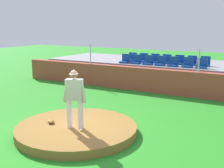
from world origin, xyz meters
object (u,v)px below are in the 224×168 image
fielding_glove (51,122)px  stadium_chair_2 (148,62)px  pitcher (74,94)px  stadium_chair_5 (188,64)px  stadium_chair_4 (173,63)px  stadium_chair_8 (143,59)px  stadium_chair_13 (205,63)px  stadium_chair_9 (155,60)px  stadium_chair_12 (192,62)px  stadium_chair_10 (166,61)px  stadium_chair_1 (136,61)px  baseball (81,130)px  stadium_chair_11 (179,61)px  stadium_chair_7 (132,58)px  stadium_chair_0 (125,60)px  stadium_chair_3 (161,62)px  stadium_chair_6 (202,65)px

fielding_glove → stadium_chair_2: 7.75m
pitcher → fielding_glove: size_ratio=5.91×
stadium_chair_5 → pitcher: bearing=80.2°
stadium_chair_4 → stadium_chair_5: same height
stadium_chair_8 → stadium_chair_13: same height
stadium_chair_2 → stadium_chair_5: bearing=-179.5°
stadium_chair_8 → stadium_chair_9: bearing=179.8°
stadium_chair_12 → stadium_chair_10: bearing=-0.2°
stadium_chair_1 → stadium_chair_12: size_ratio=1.00×
stadium_chair_5 → stadium_chair_9: same height
baseball → stadium_chair_11: bearing=88.0°
baseball → stadium_chair_9: size_ratio=0.15×
stadium_chair_9 → stadium_chair_12: bearing=179.8°
stadium_chair_13 → stadium_chair_7: bearing=0.2°
baseball → stadium_chair_13: (1.65, 8.70, 1.08)m
stadium_chair_9 → stadium_chair_10: size_ratio=1.00×
stadium_chair_10 → stadium_chair_7: bearing=-0.7°
fielding_glove → stadium_chair_13: bearing=-71.5°
stadium_chair_0 → stadium_chair_4: same height
baseball → stadium_chair_13: 8.92m
stadium_chair_10 → baseball: bearing=92.8°
baseball → stadium_chair_3: (-0.43, 7.78, 1.08)m
stadium_chair_4 → pitcher: bearing=85.6°
stadium_chair_0 → stadium_chair_2: 1.38m
fielding_glove → stadium_chair_1: (-0.59, 7.68, 1.06)m
stadium_chair_2 → stadium_chair_8: bearing=-52.5°
stadium_chair_2 → stadium_chair_5: 2.11m
stadium_chair_7 → stadium_chair_9: (1.41, -0.02, 0.00)m
baseball → stadium_chair_1: size_ratio=0.15×
stadium_chair_11 → stadium_chair_13: size_ratio=1.00×
stadium_chair_2 → stadium_chair_6: same height
stadium_chair_8 → stadium_chair_12: size_ratio=1.00×
stadium_chair_8 → stadium_chair_6: bearing=166.0°
stadium_chair_3 → stadium_chair_1: bearing=-0.3°
stadium_chair_1 → stadium_chair_10: size_ratio=1.00×
stadium_chair_5 → stadium_chair_8: 2.92m
stadium_chair_8 → stadium_chair_13: (3.45, 0.03, 0.00)m
stadium_chair_7 → stadium_chair_11: same height
stadium_chair_2 → stadium_chair_6: bearing=-179.8°
stadium_chair_10 → stadium_chair_2: bearing=51.7°
stadium_chair_4 → stadium_chair_6: bearing=-179.6°
stadium_chair_12 → stadium_chair_13: size_ratio=1.00×
baseball → stadium_chair_4: bearing=88.1°
baseball → stadium_chair_1: bearing=103.2°
fielding_glove → stadium_chair_2: bearing=-53.8°
stadium_chair_5 → stadium_chair_6: same height
stadium_chair_2 → stadium_chair_11: 1.67m
stadium_chair_6 → stadium_chair_8: (-3.48, 0.87, 0.00)m
stadium_chair_8 → stadium_chair_13: bearing=-179.4°
stadium_chair_7 → stadium_chair_0: bearing=90.7°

